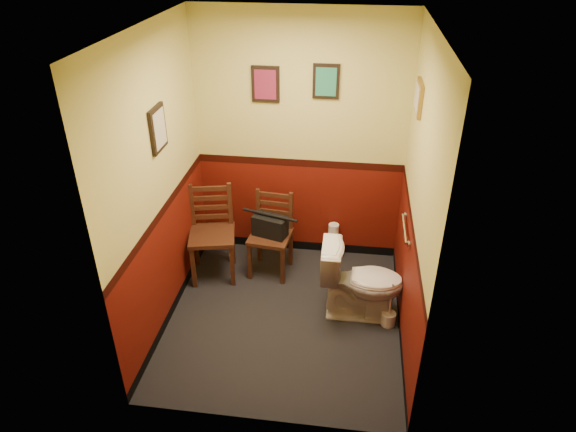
{
  "coord_description": "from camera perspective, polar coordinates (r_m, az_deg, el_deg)",
  "views": [
    {
      "loc": [
        0.54,
        -3.8,
        3.39
      ],
      "look_at": [
        0.0,
        0.25,
        1.0
      ],
      "focal_mm": 32.0,
      "sensor_mm": 36.0,
      "label": 1
    }
  ],
  "objects": [
    {
      "name": "ceiling",
      "position": [
        3.9,
        -0.52,
        20.15
      ],
      "size": [
        2.2,
        2.4,
        0.0
      ],
      "primitive_type": "cube",
      "rotation": [
        3.14,
        0.0,
        0.0
      ],
      "color": "silver",
      "rests_on": "ground"
    },
    {
      "name": "framed_print_back_a",
      "position": [
        5.26,
        -2.52,
        14.42
      ],
      "size": [
        0.28,
        0.04,
        0.36
      ],
      "color": "black",
      "rests_on": "wall_back"
    },
    {
      "name": "framed_print_right",
      "position": [
        4.63,
        14.32,
        12.6
      ],
      "size": [
        0.04,
        0.34,
        0.28
      ],
      "color": "olive",
      "rests_on": "wall_right"
    },
    {
      "name": "wall_left",
      "position": [
        4.61,
        -14.12,
        3.12
      ],
      "size": [
        0.0,
        2.4,
        2.7
      ],
      "primitive_type": "cube",
      "rotation": [
        1.57,
        0.0,
        1.57
      ],
      "color": "#591109",
      "rests_on": "ground"
    },
    {
      "name": "tp_stack",
      "position": [
        5.86,
        5.0,
        -3.02
      ],
      "size": [
        0.24,
        0.15,
        0.42
      ],
      "color": "silver",
      "rests_on": "floor"
    },
    {
      "name": "chair_right",
      "position": [
        5.48,
        -1.87,
        -2.05
      ],
      "size": [
        0.46,
        0.46,
        0.9
      ],
      "rotation": [
        0.0,
        0.0,
        -0.11
      ],
      "color": "#432214",
      "rests_on": "floor"
    },
    {
      "name": "wall_right",
      "position": [
        4.34,
        14.09,
        1.36
      ],
      "size": [
        0.0,
        2.4,
        2.7
      ],
      "primitive_type": "cube",
      "rotation": [
        1.57,
        0.0,
        -1.57
      ],
      "color": "#591109",
      "rests_on": "ground"
    },
    {
      "name": "grab_bar",
      "position": [
        4.75,
        12.89,
        -1.38
      ],
      "size": [
        0.05,
        0.56,
        0.06
      ],
      "color": "silver",
      "rests_on": "wall_right"
    },
    {
      "name": "floor",
      "position": [
        5.12,
        -0.38,
        -11.14
      ],
      "size": [
        2.2,
        2.4,
        0.0
      ],
      "primitive_type": "cube",
      "color": "black",
      "rests_on": "ground"
    },
    {
      "name": "toilet_brush",
      "position": [
        5.08,
        11.1,
        -11.04
      ],
      "size": [
        0.14,
        0.14,
        0.49
      ],
      "color": "silver",
      "rests_on": "floor"
    },
    {
      "name": "chair_left",
      "position": [
        5.47,
        -8.43,
        -1.89
      ],
      "size": [
        0.56,
        0.56,
        1.0
      ],
      "rotation": [
        0.0,
        0.0,
        0.21
      ],
      "color": "#432214",
      "rests_on": "floor"
    },
    {
      "name": "toilet",
      "position": [
        4.96,
        8.18,
        -7.24
      ],
      "size": [
        0.8,
        0.45,
        0.78
      ],
      "primitive_type": "imported",
      "rotation": [
        0.0,
        0.0,
        1.58
      ],
      "color": "white",
      "rests_on": "floor"
    },
    {
      "name": "wall_front",
      "position": [
        3.34,
        -3.33,
        -7.27
      ],
      "size": [
        2.2,
        0.0,
        2.7
      ],
      "primitive_type": "cube",
      "rotation": [
        -1.57,
        0.0,
        0.0
      ],
      "color": "#591109",
      "rests_on": "ground"
    },
    {
      "name": "handbag",
      "position": [
        5.38,
        -2.01,
        -1.09
      ],
      "size": [
        0.39,
        0.27,
        0.26
      ],
      "rotation": [
        0.0,
        0.0,
        -0.29
      ],
      "color": "black",
      "rests_on": "chair_right"
    },
    {
      "name": "framed_print_back_b",
      "position": [
        5.17,
        4.25,
        14.68
      ],
      "size": [
        0.26,
        0.04,
        0.34
      ],
      "color": "black",
      "rests_on": "wall_back"
    },
    {
      "name": "wall_back",
      "position": [
        5.42,
        1.35,
        8.24
      ],
      "size": [
        2.2,
        0.0,
        2.7
      ],
      "primitive_type": "cube",
      "rotation": [
        1.57,
        0.0,
        0.0
      ],
      "color": "#591109",
      "rests_on": "ground"
    },
    {
      "name": "framed_print_left",
      "position": [
        4.49,
        -14.24,
        9.37
      ],
      "size": [
        0.04,
        0.3,
        0.38
      ],
      "color": "black",
      "rests_on": "wall_left"
    }
  ]
}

